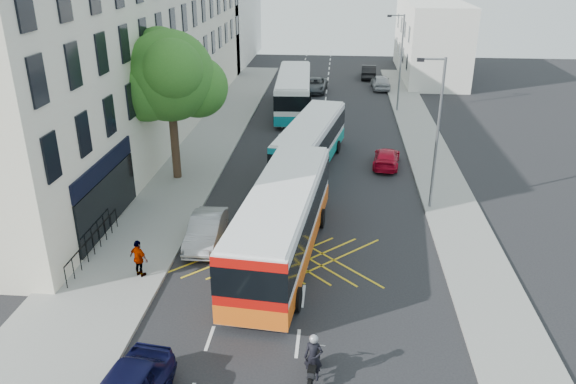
% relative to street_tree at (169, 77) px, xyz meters
% --- Properties ---
extents(ground, '(120.00, 120.00, 0.00)m').
position_rel_street_tree_xyz_m(ground, '(8.51, -14.97, -6.29)').
color(ground, black).
rests_on(ground, ground).
extents(pavement_left, '(5.00, 70.00, 0.15)m').
position_rel_street_tree_xyz_m(pavement_left, '(0.01, 0.03, -6.22)').
color(pavement_left, gray).
rests_on(pavement_left, ground).
extents(pavement_right, '(3.00, 70.00, 0.15)m').
position_rel_street_tree_xyz_m(pavement_right, '(16.01, 0.03, -6.22)').
color(pavement_right, gray).
rests_on(pavement_right, ground).
extents(terrace_main, '(8.30, 45.00, 13.50)m').
position_rel_street_tree_xyz_m(terrace_main, '(-5.49, 9.52, 0.46)').
color(terrace_main, beige).
rests_on(terrace_main, ground).
extents(terrace_far, '(8.00, 20.00, 10.00)m').
position_rel_street_tree_xyz_m(terrace_far, '(-5.49, 40.03, -1.29)').
color(terrace_far, silver).
rests_on(terrace_far, ground).
extents(building_right, '(6.00, 18.00, 8.00)m').
position_rel_street_tree_xyz_m(building_right, '(19.51, 33.03, -2.29)').
color(building_right, silver).
rests_on(building_right, ground).
extents(street_tree, '(6.30, 5.70, 8.80)m').
position_rel_street_tree_xyz_m(street_tree, '(0.00, 0.00, 0.00)').
color(street_tree, '#382619').
rests_on(street_tree, pavement_left).
extents(lamp_near, '(1.45, 0.15, 8.00)m').
position_rel_street_tree_xyz_m(lamp_near, '(14.71, -2.97, -1.68)').
color(lamp_near, slate).
rests_on(lamp_near, pavement_right).
extents(lamp_far, '(1.45, 0.15, 8.00)m').
position_rel_street_tree_xyz_m(lamp_far, '(14.71, 17.03, -1.68)').
color(lamp_far, slate).
rests_on(lamp_far, pavement_right).
extents(railings, '(0.08, 5.60, 1.14)m').
position_rel_street_tree_xyz_m(railings, '(-1.19, -9.67, -5.57)').
color(railings, black).
rests_on(railings, pavement_left).
extents(bus_near, '(3.91, 12.24, 3.39)m').
position_rel_street_tree_xyz_m(bus_near, '(7.34, -8.83, -4.51)').
color(bus_near, silver).
rests_on(bus_near, ground).
extents(bus_mid, '(4.35, 11.10, 3.04)m').
position_rel_street_tree_xyz_m(bus_mid, '(8.01, 3.04, -4.69)').
color(bus_mid, silver).
rests_on(bus_mid, ground).
extents(bus_far, '(3.38, 11.96, 3.33)m').
position_rel_street_tree_xyz_m(bus_far, '(5.85, 16.22, -4.54)').
color(bus_far, silver).
rests_on(bus_far, ground).
extents(motorbike, '(0.69, 2.08, 1.85)m').
position_rel_street_tree_xyz_m(motorbike, '(9.15, -16.82, -5.42)').
color(motorbike, black).
rests_on(motorbike, ground).
extents(parked_car_silver, '(1.55, 4.23, 1.38)m').
position_rel_street_tree_xyz_m(parked_car_silver, '(3.61, -7.91, -5.60)').
color(parked_car_silver, '#96989C').
rests_on(parked_car_silver, ground).
extents(red_hatchback, '(2.09, 4.11, 1.14)m').
position_rel_street_tree_xyz_m(red_hatchback, '(12.93, 3.48, -5.72)').
color(red_hatchback, '#AF071F').
rests_on(red_hatchback, ground).
extents(distant_car_grey, '(2.48, 4.86, 1.31)m').
position_rel_street_tree_xyz_m(distant_car_grey, '(7.36, 23.93, -5.64)').
color(distant_car_grey, '#3F4347').
rests_on(distant_car_grey, ground).
extents(distant_car_silver, '(1.90, 4.34, 1.45)m').
position_rel_street_tree_xyz_m(distant_car_silver, '(13.90, 25.65, -5.56)').
color(distant_car_silver, '#A0A2A7').
rests_on(distant_car_silver, ground).
extents(distant_car_dark, '(1.72, 4.45, 1.45)m').
position_rel_street_tree_xyz_m(distant_car_dark, '(12.92, 30.87, -5.57)').
color(distant_car_dark, black).
rests_on(distant_car_dark, ground).
extents(pedestrian_far, '(1.06, 0.82, 1.67)m').
position_rel_street_tree_xyz_m(pedestrian_far, '(1.51, -11.26, -5.31)').
color(pedestrian_far, gray).
rests_on(pedestrian_far, pavement_left).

